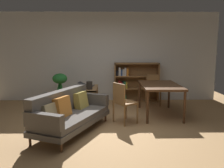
{
  "coord_description": "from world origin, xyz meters",
  "views": [
    {
      "loc": [
        0.06,
        -4.71,
        1.67
      ],
      "look_at": [
        0.14,
        0.57,
        0.84
      ],
      "focal_mm": 38.24,
      "sensor_mm": 36.0,
      "label": 1
    }
  ],
  "objects_px": {
    "open_laptop": "(87,85)",
    "dining_chair_far": "(153,88)",
    "dining_chair_near": "(123,101)",
    "bookshelf": "(133,82)",
    "dining_table": "(160,87)",
    "fabric_couch": "(69,112)",
    "media_console": "(89,98)",
    "desk_speaker": "(89,85)",
    "potted_floor_plant": "(60,84)"
  },
  "relations": [
    {
      "from": "media_console",
      "to": "potted_floor_plant",
      "type": "height_order",
      "value": "potted_floor_plant"
    },
    {
      "from": "fabric_couch",
      "to": "dining_chair_near",
      "type": "bearing_deg",
      "value": 23.79
    },
    {
      "from": "potted_floor_plant",
      "to": "dining_chair_far",
      "type": "distance_m",
      "value": 2.66
    },
    {
      "from": "dining_chair_near",
      "to": "dining_chair_far",
      "type": "bearing_deg",
      "value": 60.73
    },
    {
      "from": "desk_speaker",
      "to": "open_laptop",
      "type": "bearing_deg",
      "value": 101.81
    },
    {
      "from": "potted_floor_plant",
      "to": "dining_chair_far",
      "type": "relative_size",
      "value": 1.09
    },
    {
      "from": "fabric_couch",
      "to": "potted_floor_plant",
      "type": "distance_m",
      "value": 2.13
    },
    {
      "from": "dining_chair_far",
      "to": "bookshelf",
      "type": "distance_m",
      "value": 0.69
    },
    {
      "from": "dining_chair_near",
      "to": "dining_table",
      "type": "bearing_deg",
      "value": 34.48
    },
    {
      "from": "potted_floor_plant",
      "to": "dining_chair_far",
      "type": "height_order",
      "value": "potted_floor_plant"
    },
    {
      "from": "dining_table",
      "to": "dining_chair_far",
      "type": "distance_m",
      "value": 1.12
    },
    {
      "from": "open_laptop",
      "to": "bookshelf",
      "type": "bearing_deg",
      "value": 25.98
    },
    {
      "from": "fabric_couch",
      "to": "dining_chair_far",
      "type": "distance_m",
      "value": 3.05
    },
    {
      "from": "dining_chair_near",
      "to": "potted_floor_plant",
      "type": "bearing_deg",
      "value": 137.02
    },
    {
      "from": "dining_chair_near",
      "to": "bookshelf",
      "type": "bearing_deg",
      "value": 78.44
    },
    {
      "from": "bookshelf",
      "to": "dining_chair_far",
      "type": "bearing_deg",
      "value": -39.06
    },
    {
      "from": "desk_speaker",
      "to": "dining_table",
      "type": "height_order",
      "value": "desk_speaker"
    },
    {
      "from": "fabric_couch",
      "to": "dining_chair_far",
      "type": "bearing_deg",
      "value": 47.0
    },
    {
      "from": "desk_speaker",
      "to": "potted_floor_plant",
      "type": "xyz_separation_m",
      "value": [
        -0.87,
        0.57,
        -0.05
      ]
    },
    {
      "from": "bookshelf",
      "to": "fabric_couch",
      "type": "bearing_deg",
      "value": -120.15
    },
    {
      "from": "open_laptop",
      "to": "dining_chair_far",
      "type": "xyz_separation_m",
      "value": [
        1.89,
        0.23,
        -0.12
      ]
    },
    {
      "from": "dining_table",
      "to": "fabric_couch",
      "type": "bearing_deg",
      "value": -151.01
    },
    {
      "from": "dining_chair_near",
      "to": "dining_chair_far",
      "type": "relative_size",
      "value": 1.05
    },
    {
      "from": "potted_floor_plant",
      "to": "bookshelf",
      "type": "bearing_deg",
      "value": 16.23
    },
    {
      "from": "dining_table",
      "to": "dining_chair_near",
      "type": "xyz_separation_m",
      "value": [
        -0.94,
        -0.65,
        -0.18
      ]
    },
    {
      "from": "dining_chair_far",
      "to": "bookshelf",
      "type": "relative_size",
      "value": 0.63
    },
    {
      "from": "open_laptop",
      "to": "dining_table",
      "type": "bearing_deg",
      "value": -25.05
    },
    {
      "from": "media_console",
      "to": "dining_chair_near",
      "type": "xyz_separation_m",
      "value": [
        0.85,
        -1.28,
        0.22
      ]
    },
    {
      "from": "open_laptop",
      "to": "dining_table",
      "type": "xyz_separation_m",
      "value": [
        1.85,
        -0.87,
        0.08
      ]
    },
    {
      "from": "desk_speaker",
      "to": "bookshelf",
      "type": "relative_size",
      "value": 0.15
    },
    {
      "from": "desk_speaker",
      "to": "dining_chair_far",
      "type": "xyz_separation_m",
      "value": [
        1.78,
        0.75,
        -0.2
      ]
    },
    {
      "from": "bookshelf",
      "to": "desk_speaker",
      "type": "bearing_deg",
      "value": -136.5
    },
    {
      "from": "fabric_couch",
      "to": "desk_speaker",
      "type": "height_order",
      "value": "fabric_couch"
    },
    {
      "from": "media_console",
      "to": "desk_speaker",
      "type": "height_order",
      "value": "desk_speaker"
    },
    {
      "from": "media_console",
      "to": "bookshelf",
      "type": "height_order",
      "value": "bookshelf"
    },
    {
      "from": "media_console",
      "to": "potted_floor_plant",
      "type": "xyz_separation_m",
      "value": [
        -0.83,
        0.28,
        0.34
      ]
    },
    {
      "from": "fabric_couch",
      "to": "bookshelf",
      "type": "height_order",
      "value": "bookshelf"
    },
    {
      "from": "fabric_couch",
      "to": "potted_floor_plant",
      "type": "xyz_separation_m",
      "value": [
        -0.57,
        2.04,
        0.24
      ]
    },
    {
      "from": "dining_table",
      "to": "dining_chair_far",
      "type": "xyz_separation_m",
      "value": [
        0.04,
        1.1,
        -0.2
      ]
    },
    {
      "from": "open_laptop",
      "to": "dining_chair_far",
      "type": "bearing_deg",
      "value": 6.94
    },
    {
      "from": "dining_chair_far",
      "to": "open_laptop",
      "type": "bearing_deg",
      "value": -173.06
    },
    {
      "from": "open_laptop",
      "to": "bookshelf",
      "type": "height_order",
      "value": "bookshelf"
    },
    {
      "from": "desk_speaker",
      "to": "dining_table",
      "type": "distance_m",
      "value": 1.78
    },
    {
      "from": "media_console",
      "to": "desk_speaker",
      "type": "relative_size",
      "value": 4.98
    },
    {
      "from": "potted_floor_plant",
      "to": "dining_table",
      "type": "xyz_separation_m",
      "value": [
        2.61,
        -0.91,
        0.06
      ]
    },
    {
      "from": "media_console",
      "to": "dining_chair_near",
      "type": "bearing_deg",
      "value": -56.44
    },
    {
      "from": "potted_floor_plant",
      "to": "dining_table",
      "type": "distance_m",
      "value": 2.77
    },
    {
      "from": "potted_floor_plant",
      "to": "dining_chair_near",
      "type": "bearing_deg",
      "value": -42.98
    },
    {
      "from": "open_laptop",
      "to": "dining_table",
      "type": "relative_size",
      "value": 0.32
    },
    {
      "from": "media_console",
      "to": "dining_table",
      "type": "xyz_separation_m",
      "value": [
        1.79,
        -0.63,
        0.4
      ]
    }
  ]
}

